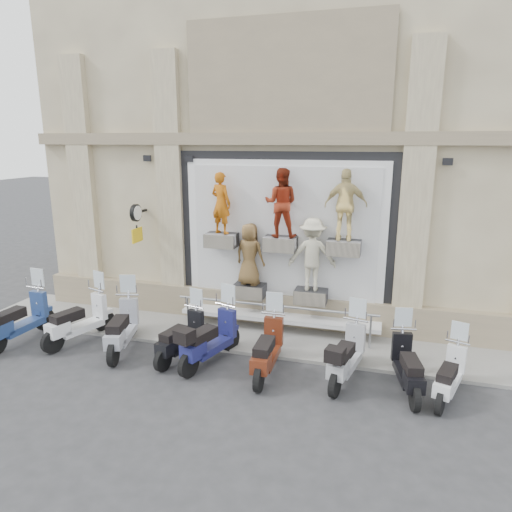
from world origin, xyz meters
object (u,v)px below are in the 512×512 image
at_px(scooter_d, 181,328).
at_px(scooter_i, 451,366).
at_px(clock_sign_bracket, 136,218).
at_px(scooter_e, 210,328).
at_px(scooter_g, 347,345).
at_px(scooter_h, 408,355).
at_px(scooter_f, 267,339).
at_px(scooter_b, 78,310).
at_px(guard_rail, 274,322).
at_px(scooter_c, 121,317).
at_px(scooter_a, 19,309).

distance_m(scooter_d, scooter_i, 5.60).
bearing_deg(clock_sign_bracket, scooter_d, -43.03).
height_order(clock_sign_bracket, scooter_e, clock_sign_bracket).
bearing_deg(scooter_g, scooter_e, -166.69).
bearing_deg(scooter_g, scooter_h, 7.58).
bearing_deg(scooter_g, scooter_f, -161.45).
bearing_deg(scooter_b, scooter_d, 15.47).
bearing_deg(scooter_b, scooter_f, 14.71).
relative_size(guard_rail, scooter_f, 2.56).
xyz_separation_m(scooter_c, scooter_i, (7.09, -0.14, -0.14)).
bearing_deg(scooter_d, scooter_f, 8.28).
bearing_deg(scooter_c, scooter_d, -14.74).
bearing_deg(scooter_a, scooter_d, 6.98).
bearing_deg(scooter_f, guard_rail, 97.73).
relative_size(scooter_b, scooter_i, 1.19).
bearing_deg(scooter_f, scooter_i, -1.06).
distance_m(scooter_a, scooter_b, 1.44).
distance_m(scooter_c, scooter_f, 3.53).
bearing_deg(scooter_b, scooter_i, 16.18).
bearing_deg(guard_rail, scooter_b, -162.99).
xyz_separation_m(clock_sign_bracket, scooter_e, (2.84, -2.02, -1.97)).
distance_m(clock_sign_bracket, scooter_b, 2.79).
bearing_deg(clock_sign_bracket, scooter_b, -109.25).
height_order(guard_rail, scooter_c, scooter_c).
bearing_deg(scooter_e, clock_sign_bracket, 161.82).
height_order(scooter_b, scooter_i, scooter_b).
relative_size(guard_rail, clock_sign_bracket, 4.96).
height_order(scooter_a, scooter_c, scooter_a).
relative_size(clock_sign_bracket, scooter_h, 0.55).
height_order(guard_rail, scooter_a, scooter_a).
bearing_deg(scooter_c, guard_rail, 9.85).
xyz_separation_m(clock_sign_bracket, scooter_b, (-0.65, -1.86, -1.98)).
xyz_separation_m(scooter_c, scooter_e, (2.21, -0.02, -0.00)).
height_order(scooter_e, scooter_f, scooter_e).
relative_size(scooter_b, scooter_g, 1.04).
xyz_separation_m(scooter_a, scooter_h, (9.01, 0.18, -0.09)).
relative_size(scooter_a, scooter_f, 1.05).
distance_m(clock_sign_bracket, scooter_a, 3.61).
bearing_deg(scooter_h, scooter_b, 167.65).
bearing_deg(scooter_e, scooter_i, 15.88).
bearing_deg(clock_sign_bracket, guard_rail, -6.84).
bearing_deg(guard_rail, scooter_i, -23.60).
xyz_separation_m(guard_rail, scooter_h, (3.06, -1.59, 0.29)).
height_order(scooter_f, scooter_g, scooter_f).
relative_size(scooter_c, scooter_f, 1.04).
distance_m(guard_rail, scooter_h, 3.46).
relative_size(scooter_e, scooter_h, 1.09).
distance_m(scooter_c, scooter_i, 7.09).
height_order(scooter_e, scooter_h, scooter_e).
bearing_deg(scooter_f, scooter_e, 173.58).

